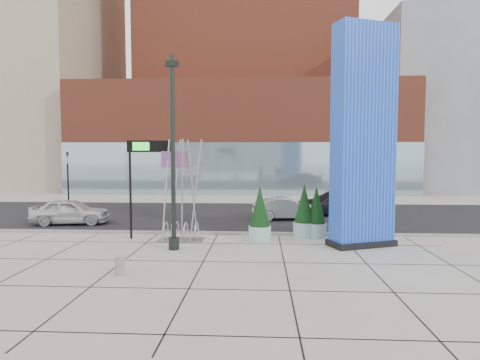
{
  "coord_description": "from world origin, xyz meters",
  "views": [
    {
      "loc": [
        3.14,
        -15.56,
        4.06
      ],
      "look_at": [
        2.21,
        2.0,
        2.84
      ],
      "focal_mm": 30.0,
      "sensor_mm": 36.0,
      "label": 1
    }
  ],
  "objects_px": {
    "overhead_street_sign": "(146,155)",
    "car_silver_mid": "(286,209)",
    "public_art_sculpture": "(181,214)",
    "blue_pylon": "(363,141)",
    "concrete_bollard": "(120,266)",
    "car_white_west": "(70,212)",
    "lamp_post": "(173,171)"
  },
  "relations": [
    {
      "from": "car_white_west",
      "to": "car_silver_mid",
      "type": "height_order",
      "value": "car_white_west"
    },
    {
      "from": "lamp_post",
      "to": "car_white_west",
      "type": "distance_m",
      "value": 9.34
    },
    {
      "from": "lamp_post",
      "to": "blue_pylon",
      "type": "bearing_deg",
      "value": 7.95
    },
    {
      "from": "blue_pylon",
      "to": "concrete_bollard",
      "type": "bearing_deg",
      "value": -173.81
    },
    {
      "from": "public_art_sculpture",
      "to": "lamp_post",
      "type": "bearing_deg",
      "value": -86.98
    },
    {
      "from": "concrete_bollard",
      "to": "car_silver_mid",
      "type": "xyz_separation_m",
      "value": [
        6.15,
        11.29,
        0.36
      ]
    },
    {
      "from": "concrete_bollard",
      "to": "overhead_street_sign",
      "type": "distance_m",
      "value": 6.7
    },
    {
      "from": "concrete_bollard",
      "to": "public_art_sculpture",
      "type": "bearing_deg",
      "value": 79.66
    },
    {
      "from": "overhead_street_sign",
      "to": "car_white_west",
      "type": "bearing_deg",
      "value": 139.99
    },
    {
      "from": "public_art_sculpture",
      "to": "car_silver_mid",
      "type": "xyz_separation_m",
      "value": [
        5.18,
        5.94,
        -0.56
      ]
    },
    {
      "from": "car_white_west",
      "to": "car_silver_mid",
      "type": "distance_m",
      "value": 12.45
    },
    {
      "from": "public_art_sculpture",
      "to": "car_white_west",
      "type": "bearing_deg",
      "value": 154.2
    },
    {
      "from": "public_art_sculpture",
      "to": "concrete_bollard",
      "type": "xyz_separation_m",
      "value": [
        -0.97,
        -5.34,
        -0.91
      ]
    },
    {
      "from": "blue_pylon",
      "to": "public_art_sculpture",
      "type": "height_order",
      "value": "blue_pylon"
    },
    {
      "from": "car_silver_mid",
      "to": "blue_pylon",
      "type": "bearing_deg",
      "value": -165.89
    },
    {
      "from": "public_art_sculpture",
      "to": "overhead_street_sign",
      "type": "height_order",
      "value": "public_art_sculpture"
    },
    {
      "from": "public_art_sculpture",
      "to": "overhead_street_sign",
      "type": "xyz_separation_m",
      "value": [
        -1.66,
        0.24,
        2.73
      ]
    },
    {
      "from": "car_white_west",
      "to": "lamp_post",
      "type": "bearing_deg",
      "value": -135.24
    },
    {
      "from": "concrete_bollard",
      "to": "car_white_west",
      "type": "distance_m",
      "value": 10.95
    },
    {
      "from": "lamp_post",
      "to": "car_silver_mid",
      "type": "height_order",
      "value": "lamp_post"
    },
    {
      "from": "public_art_sculpture",
      "to": "car_white_west",
      "type": "relative_size",
      "value": 1.11
    },
    {
      "from": "car_silver_mid",
      "to": "overhead_street_sign",
      "type": "bearing_deg",
      "value": 120.55
    },
    {
      "from": "overhead_street_sign",
      "to": "lamp_post",
      "type": "bearing_deg",
      "value": -56.96
    },
    {
      "from": "blue_pylon",
      "to": "car_white_west",
      "type": "bearing_deg",
      "value": 142.43
    },
    {
      "from": "concrete_bollard",
      "to": "car_silver_mid",
      "type": "height_order",
      "value": "car_silver_mid"
    },
    {
      "from": "overhead_street_sign",
      "to": "car_silver_mid",
      "type": "distance_m",
      "value": 9.49
    },
    {
      "from": "overhead_street_sign",
      "to": "concrete_bollard",
      "type": "bearing_deg",
      "value": -90.13
    },
    {
      "from": "overhead_street_sign",
      "to": "blue_pylon",
      "type": "bearing_deg",
      "value": -12.38
    },
    {
      "from": "concrete_bollard",
      "to": "car_silver_mid",
      "type": "bearing_deg",
      "value": 61.42
    },
    {
      "from": "concrete_bollard",
      "to": "car_silver_mid",
      "type": "distance_m",
      "value": 12.86
    },
    {
      "from": "blue_pylon",
      "to": "lamp_post",
      "type": "bearing_deg",
      "value": 166.57
    },
    {
      "from": "overhead_street_sign",
      "to": "car_white_west",
      "type": "distance_m",
      "value": 7.21
    }
  ]
}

